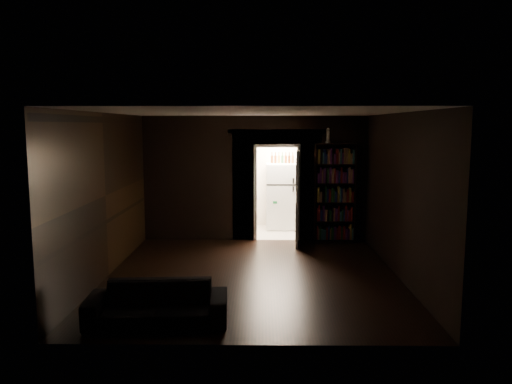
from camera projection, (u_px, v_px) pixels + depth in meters
ground at (252, 276)px, 8.64m from camera, size 5.50×5.50×0.00m
room_walls at (253, 173)px, 9.48m from camera, size 5.02×5.61×2.84m
kitchen_alcove at (276, 182)px, 12.31m from camera, size 2.20×1.80×2.60m
sofa at (157, 297)px, 6.52m from camera, size 1.87×0.90×0.70m
bookshelf at (334, 193)px, 11.00m from camera, size 0.95×0.65×2.20m
refrigerator at (281, 196)px, 12.51m from camera, size 0.90×0.86×1.65m
door at (297, 198)px, 10.78m from camera, size 0.13×0.85×2.05m
figurine at (328, 136)px, 10.84m from camera, size 0.14×0.14×0.33m
bottles at (282, 158)px, 12.38m from camera, size 0.69×0.25×0.28m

